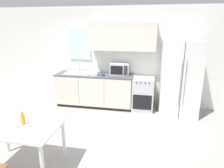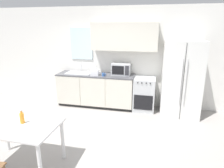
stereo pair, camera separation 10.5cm
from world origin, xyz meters
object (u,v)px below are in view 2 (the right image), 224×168
(microwave, at_px, (121,69))
(drink_bottle, at_px, (22,118))
(oven_range, at_px, (144,94))
(refrigerator, at_px, (181,79))
(dining_table, at_px, (18,131))
(coffee_mug, at_px, (104,75))

(microwave, relative_size, drink_bottle, 2.20)
(microwave, distance_m, drink_bottle, 2.99)
(oven_range, height_order, microwave, microwave)
(refrigerator, bearing_deg, dining_table, -134.68)
(oven_range, relative_size, microwave, 1.77)
(coffee_mug, relative_size, dining_table, 0.09)
(coffee_mug, bearing_deg, oven_range, 9.19)
(coffee_mug, distance_m, dining_table, 2.68)
(refrigerator, relative_size, dining_table, 1.53)
(oven_range, height_order, refrigerator, refrigerator)
(coffee_mug, xyz_separation_m, dining_table, (-0.67, -2.58, -0.31))
(microwave, xyz_separation_m, coffee_mug, (-0.42, -0.28, -0.11))
(refrigerator, height_order, drink_bottle, refrigerator)
(coffee_mug, bearing_deg, dining_table, -104.55)
(coffee_mug, relative_size, drink_bottle, 0.47)
(oven_range, xyz_separation_m, drink_bottle, (-1.70, -2.68, 0.40))
(dining_table, bearing_deg, refrigerator, 45.32)
(refrigerator, bearing_deg, oven_range, 174.42)
(drink_bottle, bearing_deg, refrigerator, 45.07)
(microwave, xyz_separation_m, drink_bottle, (-1.05, -2.79, -0.23))
(drink_bottle, bearing_deg, microwave, 69.38)
(refrigerator, xyz_separation_m, dining_table, (-2.63, -2.66, -0.29))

